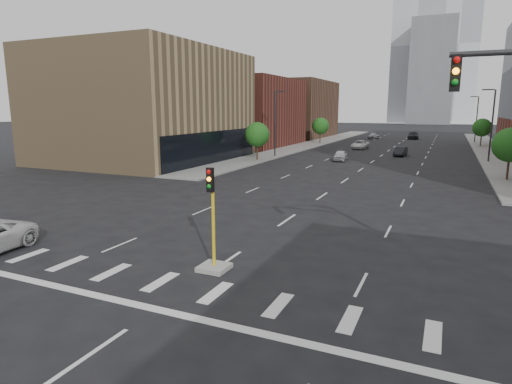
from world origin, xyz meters
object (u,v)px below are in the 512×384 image
Objects in this scene: median_traffic_signal at (213,248)px; car_far_left at (360,145)px; car_mid_right at (401,151)px; car_deep_right at (413,135)px; car_distant at (374,136)px; car_near_left at (340,156)px.

median_traffic_signal is 58.45m from car_far_left.
car_mid_right is at bearing -49.29° from car_far_left.
car_deep_right reaches higher than car_far_left.
car_mid_right is at bearing -65.59° from car_distant.
car_mid_right is 35.75m from car_distant.
median_traffic_signal is at bearing -76.04° from car_distant.
car_near_left is 0.72× the size of car_deep_right.
median_traffic_signal is at bearing -84.62° from car_far_left.
car_mid_right is 0.73× the size of car_deep_right.
median_traffic_signal is at bearing -89.31° from car_mid_right.
median_traffic_signal is 49.50m from car_mid_right.
car_deep_right reaches higher than car_near_left.
car_mid_right is (2.57, 49.43, -0.31)m from median_traffic_signal.
median_traffic_signal reaches higher than car_distant.
car_mid_right is 37.32m from car_deep_right.
car_deep_right reaches higher than car_distant.
car_far_left is at bearing 94.76° from median_traffic_signal.
car_deep_right is at bearing 76.83° from car_near_left.
car_far_left is 29.18m from car_deep_right.
car_near_left is 46.62m from car_deep_right.
car_deep_right is at bearing 78.03° from car_far_left.
car_far_left reaches higher than car_distant.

